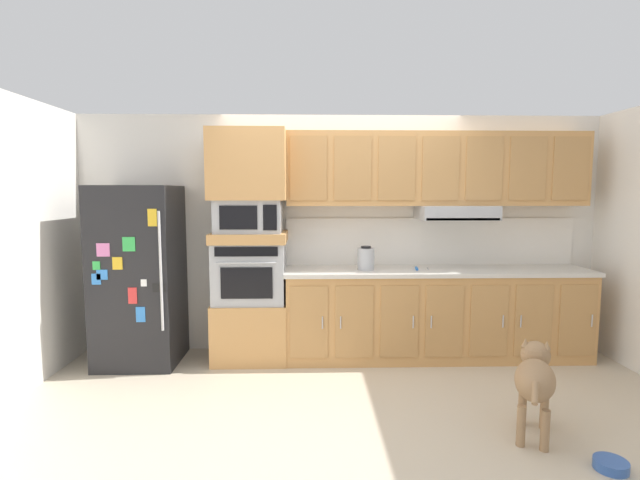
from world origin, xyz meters
name	(u,v)px	position (x,y,z in m)	size (l,w,h in m)	color
ground_plane	(349,387)	(0.00, 0.00, 0.00)	(9.60, 9.60, 0.00)	beige
back_kitchen_wall	(341,234)	(0.00, 1.11, 1.25)	(6.20, 0.12, 2.50)	silver
side_panel_left	(14,246)	(-2.80, 0.00, 1.25)	(0.12, 7.10, 2.50)	silver
refrigerator	(139,275)	(-2.02, 0.68, 0.88)	(0.76, 0.73, 1.76)	black
oven_base_cabinet	(251,329)	(-0.94, 0.75, 0.30)	(0.74, 0.62, 0.60)	tan
built_in_oven	(250,272)	(-0.94, 0.75, 0.90)	(0.70, 0.62, 0.60)	#A8AAAF
appliance_mid_shelf	(250,237)	(-0.94, 0.75, 1.25)	(0.74, 0.62, 0.10)	tan
microwave	(249,216)	(-0.94, 0.75, 1.46)	(0.64, 0.54, 0.32)	#A8AAAF
appliance_upper_cabinet	(249,165)	(-0.94, 0.75, 1.96)	(0.74, 0.62, 0.68)	tan
lower_cabinet_run	(436,315)	(0.96, 0.75, 0.44)	(3.05, 0.63, 0.88)	tan
countertop_slab	(437,271)	(0.96, 0.75, 0.90)	(3.09, 0.64, 0.04)	beige
backsplash_panel	(430,241)	(0.96, 1.04, 1.17)	(3.09, 0.02, 0.50)	white
upper_cabinet_with_hood	(437,172)	(0.97, 0.87, 1.90)	(3.05, 0.48, 0.88)	tan
screwdriver	(418,268)	(0.75, 0.69, 0.93)	(0.14, 0.13, 0.03)	blue
electric_kettle	(366,259)	(0.22, 0.70, 1.03)	(0.17, 0.17, 0.24)	#A8AAAF
dog	(535,377)	(1.24, -0.79, 0.41)	(0.47, 0.79, 0.61)	#997551
dog_food_bowl	(611,465)	(1.50, -1.25, 0.03)	(0.20, 0.20, 0.06)	#3359A5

